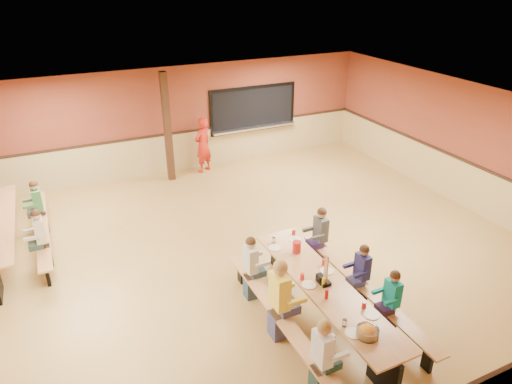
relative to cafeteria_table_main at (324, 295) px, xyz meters
name	(u,v)px	position (x,y,z in m)	size (l,w,h in m)	color
ground	(240,257)	(-0.52, 2.31, -0.53)	(12.00, 12.00, 0.00)	olive
room_envelope	(239,228)	(-0.52, 2.31, 0.16)	(12.04, 10.04, 3.02)	brown
kitchen_pass_through	(253,111)	(2.08, 7.28, 0.96)	(2.78, 0.28, 1.38)	black
structural_post	(167,128)	(-0.72, 6.71, 0.97)	(0.18, 0.18, 3.00)	#321C10
cafeteria_table_main	(324,295)	(0.00, 0.00, 0.00)	(1.91, 3.70, 0.74)	#B97D49
seated_child_white_left	(322,359)	(-0.83, -1.22, 0.11)	(0.40, 0.32, 1.26)	white
seated_adult_yellow	(279,300)	(-0.83, 0.01, 0.18)	(0.47, 0.39, 1.42)	yellow
seated_child_grey_left	(251,268)	(-0.83, 1.08, 0.09)	(0.38, 0.31, 1.23)	silver
seated_child_teal_right	(391,302)	(0.82, -0.66, 0.06)	(0.35, 0.29, 1.17)	#0E8685
seated_child_navy_right	(361,275)	(0.82, 0.11, 0.07)	(0.36, 0.29, 1.19)	navy
seated_child_char_right	(320,237)	(0.82, 1.43, 0.10)	(0.39, 0.32, 1.25)	#474C4F
seated_child_green_sec	(39,207)	(-4.12, 5.12, 0.10)	(0.39, 0.32, 1.24)	#3C814A
seated_child_tan_sec	(42,239)	(-4.12, 3.69, 0.09)	(0.38, 0.31, 1.24)	#C1B697
standing_woman	(203,145)	(0.30, 6.86, 0.28)	(0.59, 0.39, 1.62)	red
punch_pitcher	(297,247)	(0.06, 1.02, 0.32)	(0.16, 0.16, 0.22)	#B41C18
chip_bowl	(368,332)	(-0.09, -1.22, 0.29)	(0.32, 0.32, 0.15)	orange
napkin_dispenser	(320,278)	(-0.02, 0.10, 0.28)	(0.10, 0.14, 0.13)	black
condiment_mustard	(324,282)	(-0.05, -0.03, 0.30)	(0.06, 0.06, 0.17)	yellow
condiment_ketchup	(327,294)	(-0.16, -0.29, 0.30)	(0.06, 0.06, 0.17)	#B2140F
table_paddle	(325,278)	(0.01, 0.01, 0.35)	(0.16, 0.16, 0.56)	black
place_settings	(325,282)	(0.00, 0.00, 0.27)	(0.65, 3.30, 0.11)	beige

